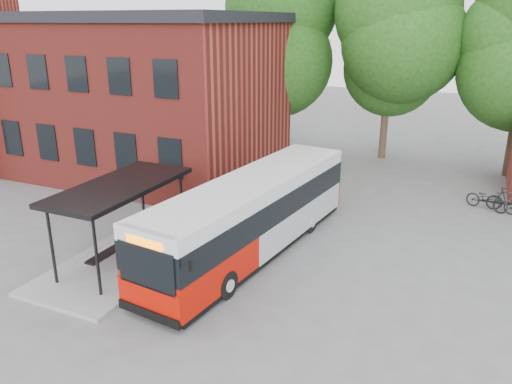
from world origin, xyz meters
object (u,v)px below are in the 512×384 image
at_px(bicycle_0, 487,199).
at_px(city_bus, 252,216).
at_px(bicycle_1, 508,200).
at_px(bus_shelter, 123,223).

bearing_deg(bicycle_0, city_bus, 161.30).
relative_size(bicycle_0, bicycle_1, 1.05).
xyz_separation_m(bicycle_0, bicycle_1, (0.86, 0.17, 0.04)).
bearing_deg(bicycle_0, bus_shelter, 157.56).
xyz_separation_m(city_bus, bicycle_0, (7.78, 8.30, -0.91)).
relative_size(city_bus, bicycle_0, 5.85).
relative_size(city_bus, bicycle_1, 6.14).
xyz_separation_m(bus_shelter, bicycle_1, (12.43, 11.00, -0.91)).
distance_m(bus_shelter, city_bus, 4.56).
distance_m(city_bus, bicycle_1, 12.13).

